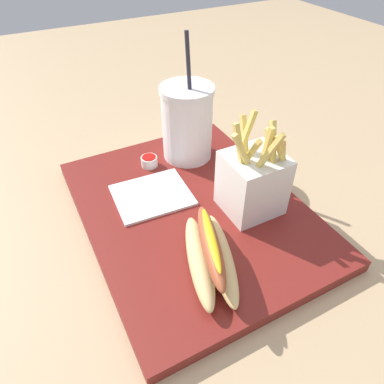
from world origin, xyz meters
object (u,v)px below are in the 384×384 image
hot_dog_1 (210,255)px  napkin_stack (152,195)px  soda_cup (187,123)px  ketchup_cup_1 (149,161)px  fries_basket (253,182)px

hot_dog_1 → napkin_stack: size_ratio=1.38×
soda_cup → hot_dog_1: size_ratio=1.36×
soda_cup → ketchup_cup_1: 0.10m
soda_cup → ketchup_cup_1: bearing=-90.8°
hot_dog_1 → napkin_stack: 0.17m
soda_cup → fries_basket: soda_cup is taller
hot_dog_1 → soda_cup: bearing=159.4°
ketchup_cup_1 → napkin_stack: ketchup_cup_1 is taller
fries_basket → ketchup_cup_1: (-0.18, -0.10, -0.04)m
fries_basket → soda_cup: bearing=-173.4°
fries_basket → ketchup_cup_1: fries_basket is taller
ketchup_cup_1 → hot_dog_1: bearing=-3.6°
soda_cup → fries_basket: size_ratio=1.43×
hot_dog_1 → napkin_stack: bearing=-175.5°
ketchup_cup_1 → napkin_stack: size_ratio=0.24×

